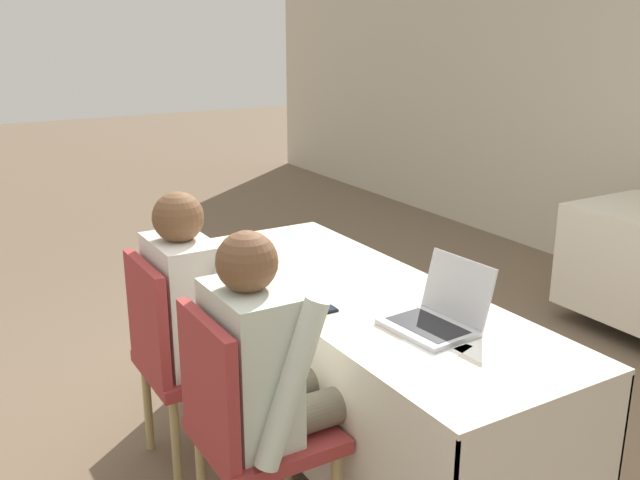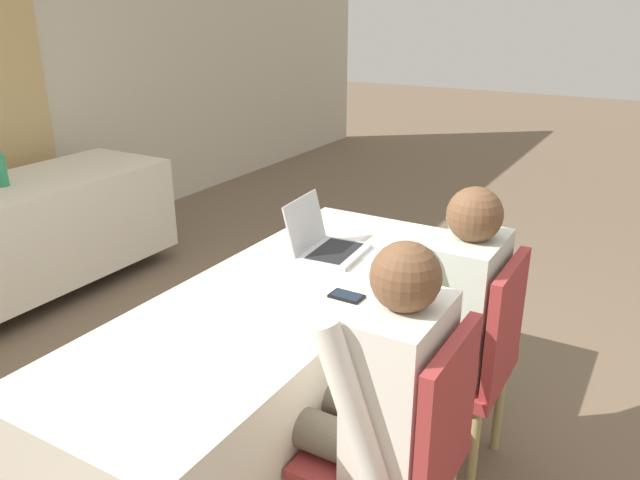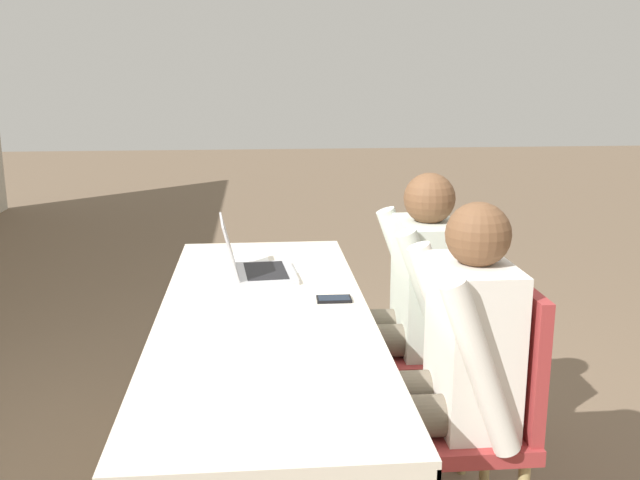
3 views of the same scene
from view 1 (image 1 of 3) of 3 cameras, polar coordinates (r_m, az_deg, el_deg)
The scene contains 11 objects.
ground_plane at distance 3.26m, azimuth 3.05°, elevation -16.50°, with size 24.00×24.00×0.00m, color brown.
conference_table_near at distance 2.99m, azimuth 3.22°, elevation -7.39°, with size 2.02×0.73×0.75m.
laptop at distance 2.59m, azimuth 9.32°, elevation -5.99°, with size 0.33×0.32×0.24m.
cell_phone at distance 2.71m, azimuth -0.04°, elevation -5.65°, with size 0.08×0.13×0.01m.
paper_beside_laptop at distance 3.23m, azimuth -0.57°, elevation -1.95°, with size 0.28×0.34×0.00m.
paper_centre_table at distance 2.50m, azimuth 14.73°, elevation -8.43°, with size 0.23×0.31×0.00m.
paper_left_edge at distance 2.42m, azimuth 8.22°, elevation -8.85°, with size 0.29×0.35×0.00m.
chair_near_left at distance 2.99m, azimuth -11.13°, elevation -8.82°, with size 0.44×0.44×0.92m.
chair_near_right at distance 2.48m, azimuth -6.03°, elevation -14.35°, with size 0.44×0.44×0.92m.
person_checkered_shirt at distance 2.95m, azimuth -9.41°, elevation -5.63°, with size 0.50×0.52×1.18m.
person_white_shirt at distance 2.44m, azimuth -3.89°, elevation -10.55°, with size 0.50×0.52×1.18m.
Camera 1 is at (2.24, -1.53, 1.80)m, focal length 40.00 mm.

